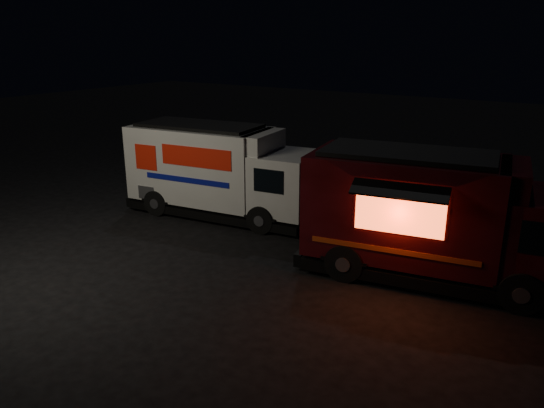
{
  "coord_description": "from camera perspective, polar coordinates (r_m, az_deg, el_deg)",
  "views": [
    {
      "loc": [
        7.81,
        -9.65,
        5.61
      ],
      "look_at": [
        0.16,
        2.0,
        1.13
      ],
      "focal_mm": 35.0,
      "sensor_mm": 36.0,
      "label": 1
    }
  ],
  "objects": [
    {
      "name": "red_truck",
      "position": [
        12.99,
        17.7,
        -1.41
      ],
      "size": [
        6.83,
        3.45,
        3.04
      ],
      "primitive_type": null,
      "rotation": [
        0.0,
        0.0,
        0.17
      ],
      "color": "#3D0B10",
      "rests_on": "ground"
    },
    {
      "name": "white_truck",
      "position": [
        16.9,
        -5.24,
        3.52
      ],
      "size": [
        6.65,
        3.01,
        2.91
      ],
      "primitive_type": null,
      "rotation": [
        0.0,
        0.0,
        0.13
      ],
      "color": "silver",
      "rests_on": "ground"
    },
    {
      "name": "ground",
      "position": [
        13.63,
        -5.22,
        -6.56
      ],
      "size": [
        80.0,
        80.0,
        0.0
      ],
      "primitive_type": "plane",
      "color": "black",
      "rests_on": "ground"
    }
  ]
}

